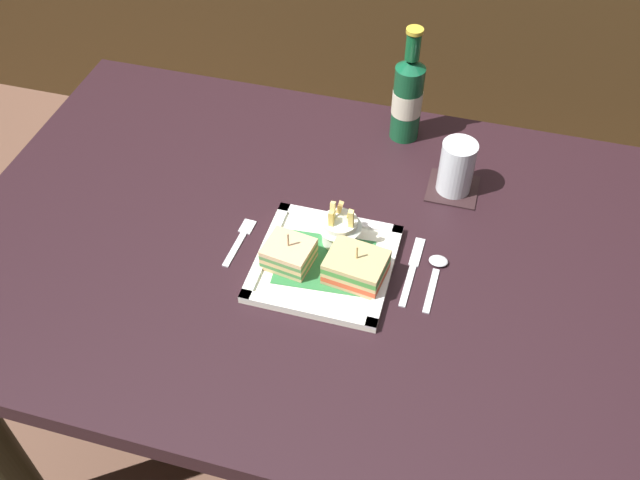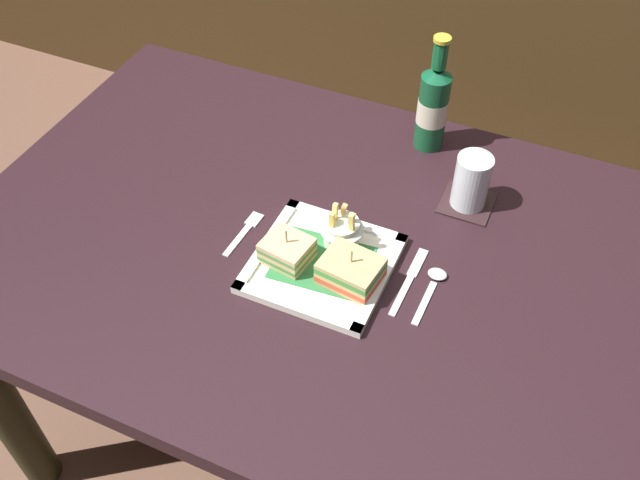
{
  "view_description": "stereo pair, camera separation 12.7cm",
  "coord_description": "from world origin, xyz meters",
  "views": [
    {
      "loc": [
        0.25,
        -0.86,
        1.72
      ],
      "look_at": [
        0.02,
        -0.02,
        0.79
      ],
      "focal_mm": 39.53,
      "sensor_mm": 36.0,
      "label": 1
    },
    {
      "loc": [
        0.37,
        -0.81,
        1.72
      ],
      "look_at": [
        0.02,
        -0.02,
        0.79
      ],
      "focal_mm": 39.53,
      "sensor_mm": 36.0,
      "label": 2
    }
  ],
  "objects": [
    {
      "name": "ground_plane",
      "position": [
        0.0,
        0.0,
        0.0
      ],
      "size": [
        6.0,
        6.0,
        0.0
      ],
      "primitive_type": "plane",
      "color": "brown"
    },
    {
      "name": "dining_table",
      "position": [
        0.0,
        0.0,
        0.63
      ],
      "size": [
        1.36,
        0.91,
        0.75
      ],
      "color": "black",
      "rests_on": "ground_plane"
    },
    {
      "name": "square_plate",
      "position": [
        0.03,
        -0.05,
        0.76
      ],
      "size": [
        0.24,
        0.24,
        0.02
      ],
      "color": "white",
      "rests_on": "dining_table"
    },
    {
      "name": "sandwich_half_left",
      "position": [
        -0.03,
        -0.07,
        0.78
      ],
      "size": [
        0.09,
        0.08,
        0.07
      ],
      "color": "tan",
      "rests_on": "square_plate"
    },
    {
      "name": "sandwich_half_right",
      "position": [
        0.09,
        -0.07,
        0.78
      ],
      "size": [
        0.11,
        0.09,
        0.08
      ],
      "color": "tan",
      "rests_on": "square_plate"
    },
    {
      "name": "fries_cup",
      "position": [
        0.04,
        0.01,
        0.8
      ],
      "size": [
        0.08,
        0.08,
        0.09
      ],
      "color": "white",
      "rests_on": "square_plate"
    },
    {
      "name": "beer_bottle",
      "position": [
        0.1,
        0.36,
        0.85
      ],
      "size": [
        0.06,
        0.06,
        0.26
      ],
      "color": "#154F2C",
      "rests_on": "dining_table"
    },
    {
      "name": "drink_coaster",
      "position": [
        0.23,
        0.22,
        0.75
      ],
      "size": [
        0.1,
        0.1,
        0.0
      ],
      "primitive_type": "cube",
      "color": "black",
      "rests_on": "dining_table"
    },
    {
      "name": "water_glass",
      "position": [
        0.23,
        0.22,
        0.8
      ],
      "size": [
        0.07,
        0.07,
        0.11
      ],
      "color": "silver",
      "rests_on": "dining_table"
    },
    {
      "name": "fork",
      "position": [
        -0.14,
        -0.03,
        0.75
      ],
      "size": [
        0.03,
        0.12,
        0.0
      ],
      "color": "silver",
      "rests_on": "dining_table"
    },
    {
      "name": "knife",
      "position": [
        0.19,
        -0.01,
        0.75
      ],
      "size": [
        0.02,
        0.17,
        0.0
      ],
      "color": "silver",
      "rests_on": "dining_table"
    },
    {
      "name": "spoon",
      "position": [
        0.23,
        -0.0,
        0.75
      ],
      "size": [
        0.03,
        0.13,
        0.01
      ],
      "color": "silver",
      "rests_on": "dining_table"
    }
  ]
}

